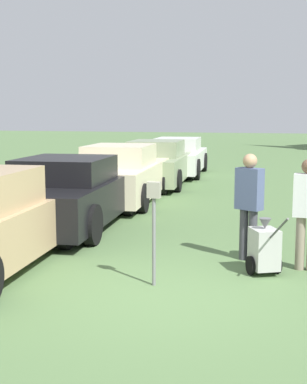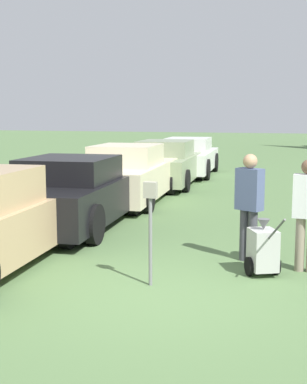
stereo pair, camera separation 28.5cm
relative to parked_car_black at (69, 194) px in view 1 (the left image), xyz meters
name	(u,v)px [view 1 (the left image)]	position (x,y,z in m)	size (l,w,h in m)	color
ground_plane	(170,294)	(3.06, -3.52, -0.70)	(120.00, 120.00, 0.00)	#517042
parked_car_black	(69,194)	(0.00, 0.00, 0.00)	(2.39, 4.79, 1.48)	black
parked_car_cream	(121,176)	(0.00, 3.33, 0.02)	(2.29, 4.92, 1.55)	beige
parked_car_sage	(157,164)	(0.00, 6.93, 0.00)	(2.31, 4.95, 1.49)	gray
parked_car_white	(178,157)	(0.00, 10.01, -0.02)	(2.27, 4.84, 1.45)	silver
parking_meter	(154,214)	(2.76, -3.22, 0.30)	(0.18, 0.09, 1.45)	slate
person_worker	(249,200)	(3.88, -1.58, 0.29)	(0.47, 0.39, 1.74)	#3F3F47
person_supervisor	(307,208)	(4.78, -1.88, 0.27)	(0.43, 0.24, 1.70)	gray
equipment_cart	(264,249)	(4.19, -2.27, -0.31)	(0.63, 0.97, 1.00)	#B2B2AD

